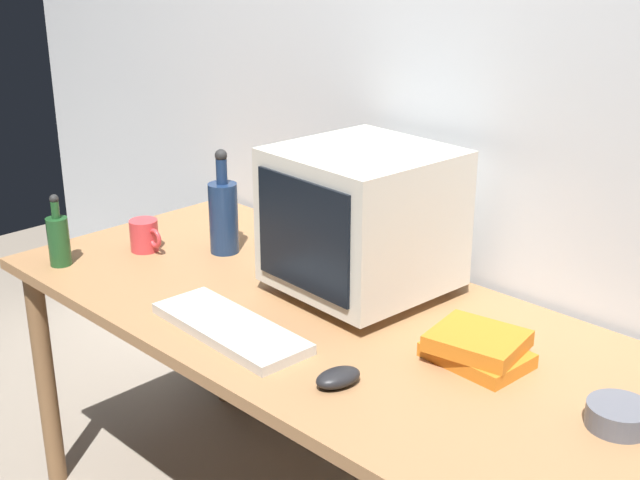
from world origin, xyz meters
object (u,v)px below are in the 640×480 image
at_px(bottle_short, 59,239).
at_px(book_stack, 477,348).
at_px(mug, 145,235).
at_px(bottle_tall, 223,214).
at_px(keyboard, 230,328).
at_px(crt_monitor, 362,220).
at_px(computer_mouse, 338,377).
at_px(cd_spindle, 619,416).

distance_m(bottle_short, book_stack, 1.17).
relative_size(bottle_short, book_stack, 0.93).
relative_size(bottle_short, mug, 1.67).
xyz_separation_m(bottle_tall, book_stack, (0.88, -0.03, -0.08)).
height_order(bottle_short, book_stack, bottle_short).
distance_m(keyboard, bottle_tall, 0.52).
distance_m(crt_monitor, keyboard, 0.42).
bearing_deg(mug, computer_mouse, -9.73).
xyz_separation_m(crt_monitor, keyboard, (-0.06, -0.38, -0.18)).
bearing_deg(crt_monitor, mug, -161.07).
bearing_deg(bottle_tall, book_stack, -1.94).
bearing_deg(book_stack, cd_spindle, -3.51).
xyz_separation_m(crt_monitor, mug, (-0.63, -0.22, -0.15)).
bearing_deg(computer_mouse, mug, -177.81).
bearing_deg(bottle_tall, crt_monitor, 7.71).
height_order(crt_monitor, bottle_short, crt_monitor).
xyz_separation_m(keyboard, book_stack, (0.48, 0.28, 0.02)).
xyz_separation_m(computer_mouse, bottle_short, (-0.98, -0.07, 0.06)).
height_order(book_stack, cd_spindle, book_stack).
bearing_deg(crt_monitor, bottle_tall, -172.29).
bearing_deg(bottle_short, crt_monitor, 32.00).
xyz_separation_m(bottle_short, mug, (0.07, 0.22, -0.03)).
bearing_deg(cd_spindle, mug, -175.71).
bearing_deg(keyboard, bottle_tall, 145.18).
bearing_deg(book_stack, keyboard, -149.22).
distance_m(keyboard, cd_spindle, 0.85).
height_order(keyboard, computer_mouse, computer_mouse).
bearing_deg(mug, cd_spindle, 4.29).
relative_size(computer_mouse, mug, 0.83).
xyz_separation_m(computer_mouse, mug, (-0.91, 0.16, 0.03)).
distance_m(crt_monitor, cd_spindle, 0.77).
relative_size(crt_monitor, bottle_short, 2.04).
height_order(crt_monitor, mug, crt_monitor).
distance_m(bottle_short, mug, 0.24).
relative_size(keyboard, bottle_short, 2.10).
distance_m(crt_monitor, book_stack, 0.46).
xyz_separation_m(book_stack, mug, (-1.05, -0.12, 0.01)).
relative_size(keyboard, mug, 3.50).
xyz_separation_m(computer_mouse, cd_spindle, (0.47, 0.26, 0.00)).
bearing_deg(bottle_tall, bottle_short, -122.50).
height_order(keyboard, cd_spindle, cd_spindle).
distance_m(bottle_tall, book_stack, 0.88).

